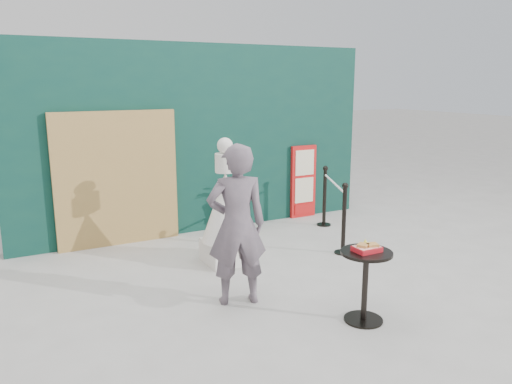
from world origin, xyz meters
TOP-DOWN VIEW (x-y plane):
  - ground at (0.00, 0.00)m, footprint 60.00×60.00m
  - back_wall at (0.00, 3.15)m, footprint 6.00×0.30m
  - bamboo_fence at (-1.40, 2.94)m, footprint 1.80×0.08m
  - woman at (-0.73, 0.27)m, footprint 0.74×0.58m
  - menu_board at (1.90, 2.95)m, footprint 0.50×0.07m
  - statue at (-0.31, 1.48)m, footprint 0.66×0.66m
  - cafe_table at (0.22, -0.75)m, footprint 0.52×0.52m
  - food_basket at (0.22, -0.74)m, footprint 0.26×0.19m
  - planter at (0.48, 2.79)m, footprint 0.53×0.46m
  - stanchion_barrier at (1.61, 1.66)m, footprint 0.84×1.54m

SIDE VIEW (x-z plane):
  - ground at x=0.00m, z-range 0.00..0.00m
  - stanchion_barrier at x=1.61m, z-range -0.02..1.01m
  - cafe_table at x=0.22m, z-range 0.12..0.87m
  - planter at x=0.48m, z-range 0.07..0.98m
  - menu_board at x=1.90m, z-range 0.00..1.30m
  - statue at x=-0.31m, z-range -0.16..1.54m
  - food_basket at x=0.22m, z-range 0.73..0.84m
  - woman at x=-0.73m, z-range 0.00..1.78m
  - bamboo_fence at x=-1.40m, z-range 0.00..2.00m
  - back_wall at x=0.00m, z-range 0.00..3.00m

